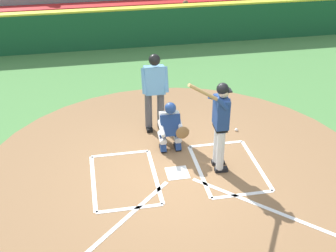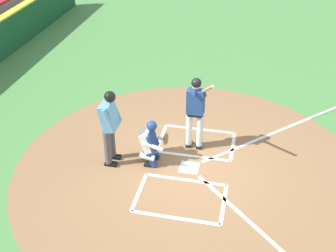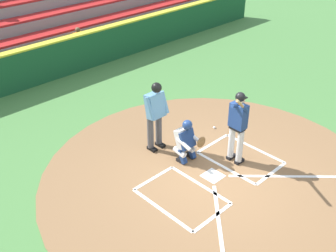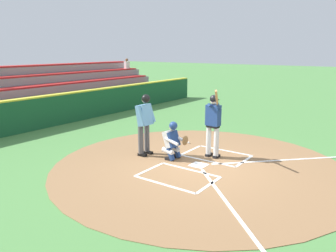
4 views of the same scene
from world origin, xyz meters
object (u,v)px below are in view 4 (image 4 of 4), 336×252
plate_umpire (145,121)px  baseball (189,143)px  catcher (173,140)px  batter (213,121)px

plate_umpire → baseball: plate_umpire is taller
baseball → plate_umpire: bearing=-12.9°
catcher → baseball: 1.78m
batter → catcher: size_ratio=1.88×
catcher → plate_umpire: 1.04m
batter → baseball: batter is taller
batter → plate_umpire: bearing=-61.1°
baseball → catcher: bearing=16.4°
catcher → baseball: bearing=-163.6°
plate_umpire → catcher: bearing=102.0°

